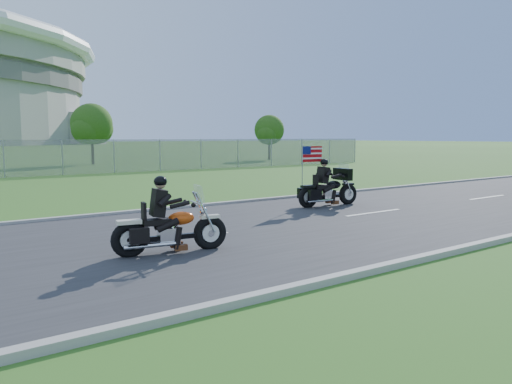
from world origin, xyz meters
TOP-DOWN VIEW (x-y plane):
  - ground at (0.00, 0.00)m, footprint 420.00×420.00m
  - road at (0.00, 0.00)m, footprint 120.00×8.00m
  - curb_north at (0.00, 4.05)m, footprint 120.00×0.18m
  - curb_south at (0.00, -4.05)m, footprint 120.00×0.18m
  - tree_fence_near at (6.04, 30.04)m, footprint 3.52×3.28m
  - tree_fence_far at (22.04, 28.03)m, footprint 3.08×2.87m
  - motorcycle_lead at (-2.81, -0.99)m, footprint 2.17×0.80m
  - motorcycle_follow at (4.00, 1.80)m, footprint 2.23×0.78m

SIDE VIEW (x-z plane):
  - ground at x=0.00m, z-range 0.00..0.00m
  - road at x=0.00m, z-range 0.00..0.04m
  - curb_north at x=0.00m, z-range -0.01..0.11m
  - curb_south at x=0.00m, z-range -0.01..0.11m
  - motorcycle_lead at x=-2.81m, z-range -0.27..1.20m
  - motorcycle_follow at x=4.00m, z-range -0.41..1.45m
  - tree_fence_far at x=22.04m, z-range 0.54..4.74m
  - tree_fence_near at x=6.04m, z-range 0.60..5.35m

